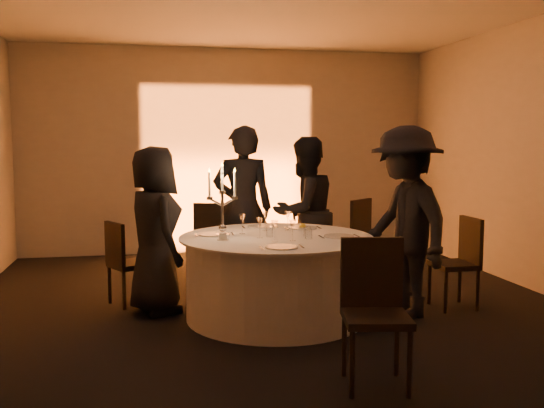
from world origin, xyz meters
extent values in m
plane|color=black|center=(0.00, 0.00, 0.00)|extent=(7.00, 7.00, 0.00)
plane|color=#BBB6AE|center=(0.00, 3.50, 1.50)|extent=(7.00, 0.00, 7.00)
plane|color=#BBB6AE|center=(0.00, -3.50, 1.50)|extent=(7.00, 0.00, 7.00)
cube|color=black|center=(0.00, 3.20, 0.05)|extent=(0.25, 0.12, 0.10)
cylinder|color=black|center=(0.00, 0.00, 0.01)|extent=(0.60, 0.60, 0.03)
cylinder|color=black|center=(0.00, 0.00, 0.38)|extent=(0.20, 0.20, 0.75)
cylinder|color=white|center=(0.00, 0.00, 0.38)|extent=(1.68, 1.68, 0.75)
cylinder|color=white|center=(0.00, 0.00, 0.76)|extent=(1.80, 1.80, 0.02)
cube|color=black|center=(-1.35, 0.74, 0.41)|extent=(0.50, 0.50, 0.05)
cube|color=black|center=(-1.50, 0.66, 0.64)|extent=(0.21, 0.34, 0.42)
cylinder|color=black|center=(-1.13, 0.68, 0.20)|extent=(0.04, 0.04, 0.40)
cylinder|color=black|center=(-1.29, 0.96, 0.20)|extent=(0.04, 0.04, 0.40)
cylinder|color=black|center=(-1.41, 0.53, 0.20)|extent=(0.04, 0.04, 0.40)
cylinder|color=black|center=(-1.57, 0.80, 0.20)|extent=(0.04, 0.04, 0.40)
cube|color=black|center=(-0.41, 1.56, 0.45)|extent=(0.51, 0.51, 0.05)
cube|color=black|center=(-0.46, 1.38, 0.71)|extent=(0.41, 0.15, 0.47)
cylinder|color=black|center=(-0.20, 1.69, 0.22)|extent=(0.04, 0.04, 0.44)
cylinder|color=black|center=(-0.54, 1.78, 0.22)|extent=(0.04, 0.04, 0.44)
cylinder|color=black|center=(-0.29, 1.34, 0.22)|extent=(0.04, 0.04, 0.44)
cylinder|color=black|center=(-0.63, 1.43, 0.22)|extent=(0.04, 0.04, 0.44)
cube|color=black|center=(1.15, 1.39, 0.47)|extent=(0.60, 0.60, 0.05)
cube|color=black|center=(1.28, 1.24, 0.73)|extent=(0.35, 0.30, 0.49)
cylinder|color=black|center=(1.18, 1.65, 0.23)|extent=(0.04, 0.04, 0.46)
cylinder|color=black|center=(0.90, 1.42, 0.23)|extent=(0.04, 0.04, 0.46)
cylinder|color=black|center=(1.41, 1.37, 0.23)|extent=(0.04, 0.04, 0.46)
cylinder|color=black|center=(1.13, 1.14, 0.23)|extent=(0.04, 0.04, 0.46)
cube|color=black|center=(1.79, -0.03, 0.43)|extent=(0.40, 0.40, 0.05)
cube|color=black|center=(1.96, -0.03, 0.67)|extent=(0.05, 0.39, 0.45)
cylinder|color=black|center=(1.61, 0.13, 0.21)|extent=(0.04, 0.04, 0.42)
cylinder|color=black|center=(1.62, -0.21, 0.21)|extent=(0.04, 0.04, 0.42)
cylinder|color=black|center=(1.95, 0.14, 0.21)|extent=(0.04, 0.04, 0.42)
cylinder|color=black|center=(1.96, -0.20, 0.21)|extent=(0.04, 0.04, 0.42)
cube|color=black|center=(0.32, -1.72, 0.47)|extent=(0.50, 0.50, 0.05)
cube|color=black|center=(0.36, -1.53, 0.74)|extent=(0.43, 0.12, 0.49)
cylinder|color=black|center=(0.11, -1.87, 0.23)|extent=(0.04, 0.04, 0.46)
cylinder|color=black|center=(0.47, -1.94, 0.23)|extent=(0.04, 0.04, 0.46)
cylinder|color=black|center=(0.17, -1.51, 0.23)|extent=(0.04, 0.04, 0.46)
cylinder|color=black|center=(0.54, -1.57, 0.23)|extent=(0.04, 0.04, 0.46)
imported|color=black|center=(-1.11, 0.40, 0.80)|extent=(0.75, 0.91, 1.60)
imported|color=black|center=(-0.13, 1.18, 0.91)|extent=(0.71, 0.51, 1.82)
imported|color=black|center=(0.56, 1.11, 0.85)|extent=(1.03, 0.94, 1.70)
imported|color=black|center=(1.19, -0.20, 0.90)|extent=(0.85, 1.25, 1.79)
cylinder|color=white|center=(-0.56, 0.18, 0.78)|extent=(0.30, 0.30, 0.01)
cube|color=#BCBBC0|center=(-0.73, 0.18, 0.78)|extent=(0.01, 0.17, 0.01)
cube|color=#BCBBC0|center=(-0.39, 0.18, 0.78)|extent=(0.02, 0.17, 0.01)
cylinder|color=white|center=(-0.05, 0.59, 0.78)|extent=(0.25, 0.25, 0.01)
cube|color=#BCBBC0|center=(-0.22, 0.59, 0.78)|extent=(0.02, 0.17, 0.01)
cube|color=#BCBBC0|center=(0.12, 0.59, 0.78)|extent=(0.02, 0.17, 0.01)
cylinder|color=white|center=(0.36, 0.42, 0.78)|extent=(0.29, 0.29, 0.01)
cube|color=#BCBBC0|center=(0.19, 0.42, 0.78)|extent=(0.02, 0.17, 0.01)
cube|color=#BCBBC0|center=(0.53, 0.42, 0.78)|extent=(0.01, 0.17, 0.01)
sphere|color=yellow|center=(0.36, 0.42, 0.82)|extent=(0.07, 0.07, 0.07)
cylinder|color=white|center=(0.56, -0.16, 0.78)|extent=(0.28, 0.28, 0.01)
cube|color=#BCBBC0|center=(0.39, -0.16, 0.78)|extent=(0.02, 0.17, 0.01)
cube|color=#BCBBC0|center=(0.73, -0.16, 0.78)|extent=(0.01, 0.17, 0.01)
cylinder|color=white|center=(-0.09, -0.62, 0.78)|extent=(0.27, 0.27, 0.01)
cube|color=#BCBBC0|center=(-0.26, -0.62, 0.78)|extent=(0.02, 0.17, 0.01)
cube|color=#BCBBC0|center=(0.08, -0.62, 0.78)|extent=(0.02, 0.17, 0.01)
cylinder|color=white|center=(-0.51, -0.13, 0.77)|extent=(0.11, 0.11, 0.01)
cylinder|color=white|center=(-0.51, -0.13, 0.81)|extent=(0.07, 0.07, 0.06)
cylinder|color=silver|center=(-0.49, 0.10, 0.78)|extent=(0.14, 0.14, 0.02)
sphere|color=silver|center=(-0.49, 0.10, 0.84)|extent=(0.07, 0.07, 0.07)
cylinder|color=silver|center=(-0.49, 0.10, 0.98)|extent=(0.03, 0.03, 0.36)
cylinder|color=silver|center=(-0.49, 0.10, 1.18)|extent=(0.06, 0.06, 0.03)
cylinder|color=silver|center=(-0.49, 0.10, 1.30)|extent=(0.02, 0.02, 0.23)
cone|color=#F7AA2C|center=(-0.49, 0.10, 1.44)|extent=(0.02, 0.02, 0.04)
cylinder|color=silver|center=(-0.55, 0.10, 1.09)|extent=(0.13, 0.02, 0.09)
cylinder|color=silver|center=(-0.61, 0.10, 1.13)|extent=(0.06, 0.06, 0.03)
cylinder|color=silver|center=(-0.61, 0.10, 1.25)|extent=(0.02, 0.02, 0.23)
cone|color=#F7AA2C|center=(-0.61, 0.10, 1.39)|extent=(0.02, 0.02, 0.04)
cylinder|color=silver|center=(-0.43, 0.10, 1.09)|extent=(0.13, 0.02, 0.09)
cylinder|color=silver|center=(-0.37, 0.10, 1.13)|extent=(0.06, 0.06, 0.03)
cylinder|color=silver|center=(-0.37, 0.10, 1.25)|extent=(0.02, 0.02, 0.23)
cone|color=#F7AA2C|center=(-0.37, 0.10, 1.39)|extent=(0.02, 0.02, 0.04)
cylinder|color=white|center=(-0.04, 0.35, 0.77)|extent=(0.06, 0.06, 0.01)
cylinder|color=white|center=(-0.04, 0.35, 0.83)|extent=(0.01, 0.01, 0.10)
cone|color=white|center=(-0.04, 0.35, 0.92)|extent=(0.07, 0.07, 0.09)
cylinder|color=white|center=(0.08, -0.31, 0.77)|extent=(0.06, 0.06, 0.01)
cylinder|color=white|center=(0.08, -0.31, 0.83)|extent=(0.01, 0.01, 0.10)
cone|color=white|center=(0.08, -0.31, 0.92)|extent=(0.07, 0.07, 0.09)
cylinder|color=white|center=(-0.29, 0.19, 0.77)|extent=(0.06, 0.06, 0.01)
cylinder|color=white|center=(-0.29, 0.19, 0.83)|extent=(0.01, 0.01, 0.10)
cone|color=white|center=(-0.29, 0.19, 0.92)|extent=(0.07, 0.07, 0.09)
cylinder|color=white|center=(-0.17, -0.09, 0.77)|extent=(0.06, 0.06, 0.01)
cylinder|color=white|center=(-0.17, -0.09, 0.83)|extent=(0.01, 0.01, 0.10)
cone|color=white|center=(-0.17, -0.09, 0.92)|extent=(0.07, 0.07, 0.09)
cylinder|color=white|center=(0.18, 0.32, 0.77)|extent=(0.06, 0.06, 0.01)
cylinder|color=white|center=(0.18, 0.32, 0.83)|extent=(0.01, 0.01, 0.10)
cone|color=white|center=(0.18, 0.32, 0.92)|extent=(0.07, 0.07, 0.09)
cylinder|color=white|center=(-0.08, -0.30, 0.77)|extent=(0.06, 0.06, 0.01)
cylinder|color=white|center=(-0.08, -0.30, 0.83)|extent=(0.01, 0.01, 0.10)
cone|color=white|center=(-0.08, -0.30, 0.92)|extent=(0.07, 0.07, 0.09)
cylinder|color=white|center=(0.28, -0.07, 0.82)|extent=(0.07, 0.07, 0.09)
cylinder|color=white|center=(-0.07, -0.03, 0.82)|extent=(0.07, 0.07, 0.09)
cylinder|color=white|center=(0.25, -0.22, 0.82)|extent=(0.07, 0.07, 0.09)
camera|label=1|loc=(-1.14, -5.45, 1.66)|focal=40.00mm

